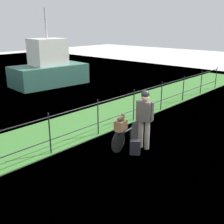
% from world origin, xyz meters
% --- Properties ---
extents(ground_plane, '(60.00, 60.00, 0.00)m').
position_xyz_m(ground_plane, '(0.00, 0.00, 0.00)').
color(ground_plane, beige).
extents(grass_strip, '(27.00, 2.40, 0.03)m').
position_xyz_m(grass_strip, '(0.00, 3.30, 0.01)').
color(grass_strip, '#38702D').
rests_on(grass_strip, ground).
extents(iron_fence, '(18.04, 0.04, 1.17)m').
position_xyz_m(iron_fence, '(0.00, 2.19, 0.68)').
color(iron_fence, black).
rests_on(iron_fence, ground).
extents(bicycle_main, '(1.56, 0.29, 0.61)m').
position_xyz_m(bicycle_main, '(-0.03, 1.00, 0.33)').
color(bicycle_main, black).
rests_on(bicycle_main, ground).
extents(wooden_crate, '(0.35, 0.29, 0.26)m').
position_xyz_m(wooden_crate, '(-0.36, 0.95, 0.75)').
color(wooden_crate, olive).
rests_on(wooden_crate, bicycle_main).
extents(terrier_dog, '(0.32, 0.18, 0.18)m').
position_xyz_m(terrier_dog, '(-0.34, 0.95, 0.95)').
color(terrier_dog, '#4C3D2D').
rests_on(terrier_dog, wooden_crate).
extents(cyclist_person, '(0.32, 0.54, 1.68)m').
position_xyz_m(cyclist_person, '(0.21, 0.58, 1.00)').
color(cyclist_person, gray).
rests_on(cyclist_person, ground).
extents(backpack_on_paving, '(0.31, 0.33, 0.40)m').
position_xyz_m(backpack_on_paving, '(-0.26, 0.51, 0.20)').
color(backpack_on_paving, black).
rests_on(backpack_on_paving, ground).
extents(moored_boat_mid, '(4.31, 2.48, 4.20)m').
position_xyz_m(moored_boat_mid, '(3.45, 9.62, 0.94)').
color(moored_boat_mid, '#336656').
rests_on(moored_boat_mid, ground).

